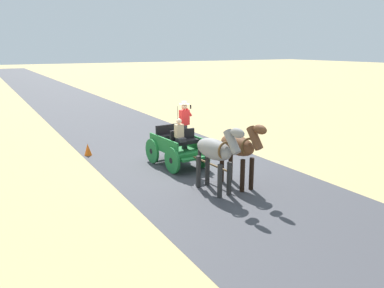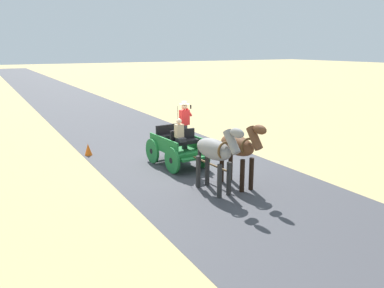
% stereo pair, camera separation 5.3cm
% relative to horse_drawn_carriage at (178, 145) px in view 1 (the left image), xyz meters
% --- Properties ---
extents(ground_plane, '(200.00, 200.00, 0.00)m').
position_rel_horse_drawn_carriage_xyz_m(ground_plane, '(-0.32, 0.07, -0.82)').
color(ground_plane, tan).
extents(road_surface, '(6.40, 160.00, 0.01)m').
position_rel_horse_drawn_carriage_xyz_m(road_surface, '(-0.32, 0.07, -0.81)').
color(road_surface, '#424247').
rests_on(road_surface, ground).
extents(horse_drawn_carriage, '(1.56, 4.52, 2.50)m').
position_rel_horse_drawn_carriage_xyz_m(horse_drawn_carriage, '(0.00, 0.00, 0.00)').
color(horse_drawn_carriage, '#1E7233').
rests_on(horse_drawn_carriage, ground).
extents(horse_near_side, '(0.61, 2.13, 2.21)m').
position_rel_horse_drawn_carriage_xyz_m(horse_near_side, '(-0.66, 2.99, 0.51)').
color(horse_near_side, brown).
rests_on(horse_near_side, ground).
extents(horse_off_side, '(0.71, 2.14, 2.21)m').
position_rel_horse_drawn_carriage_xyz_m(horse_off_side, '(0.26, 3.05, 0.51)').
color(horse_off_side, gray).
rests_on(horse_off_side, ground).
extents(traffic_cone, '(0.32, 0.32, 0.50)m').
position_rel_horse_drawn_carriage_xyz_m(traffic_cone, '(2.63, -3.13, -0.57)').
color(traffic_cone, orange).
rests_on(traffic_cone, ground).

